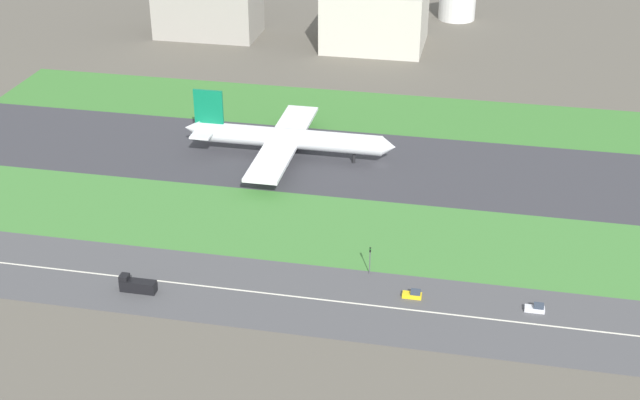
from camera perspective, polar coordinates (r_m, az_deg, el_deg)
The scene contains 14 objects.
ground_plane at distance 263.76m, azimuth 3.96°, elevation 2.25°, with size 800.00×800.00×0.00m, color #5B564C.
runway at distance 263.74m, azimuth 3.96°, elevation 2.26°, with size 280.00×46.00×0.10m, color #38383D.
grass_median_north at distance 301.01m, azimuth 5.05°, elevation 5.56°, with size 280.00×36.00×0.10m, color #3D7A33.
grass_median_south at distance 227.75m, azimuth 2.53°, elevation -2.10°, with size 280.00×36.00×0.10m, color #427F38.
highway at distance 201.00m, azimuth 1.05°, elevation -6.57°, with size 280.00×28.00×0.10m, color #4C4C4F.
highway_centerline at distance 200.97m, azimuth 1.05°, elevation -6.56°, with size 266.00×0.50×0.01m, color silver.
airliner at distance 266.09m, azimuth -2.32°, elevation 4.01°, with size 65.00×56.00×19.70m.
truck_0 at distance 207.85m, azimuth -11.73°, elevation -5.41°, with size 8.40×2.50×4.00m.
car_2 at distance 203.00m, azimuth 13.76°, elevation -6.80°, with size 4.40×1.80×2.00m.
car_0 at distance 202.85m, azimuth 6.03°, elevation -6.09°, with size 4.40×1.80×2.00m.
traffic_light at distance 208.72m, azimuth 3.25°, elevation -3.80°, with size 0.36×0.50×7.20m.
hangar_building at distance 367.80m, azimuth 3.60°, elevation 11.75°, with size 40.38×35.98×24.11m, color beige.
fuel_tank_west at distance 411.99m, azimuth 5.01°, elevation 12.61°, with size 16.10×16.10×12.21m, color silver.
fuel_tank_centre at distance 409.56m, azimuth 8.87°, elevation 12.51°, with size 16.35×16.35×15.15m, color silver.
Camera 1 is at (29.47, -236.21, 113.61)m, focal length 49.54 mm.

